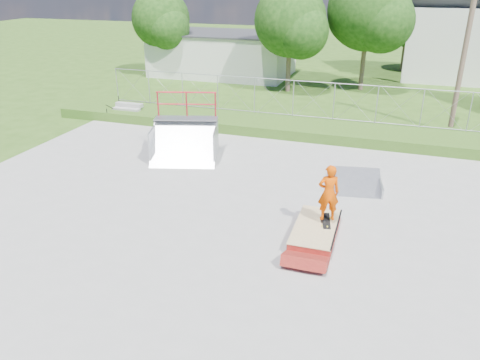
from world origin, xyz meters
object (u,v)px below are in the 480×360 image
object	(u,v)px
grind_box	(315,231)
quarter_pipe	(184,130)
skater	(328,195)
flat_bank_ramp	(358,183)

from	to	relation	value
grind_box	quarter_pipe	bearing A→B (deg)	143.48
quarter_pipe	skater	distance (m)	7.65
quarter_pipe	flat_bank_ramp	world-z (taller)	quarter_pipe
quarter_pipe	flat_bank_ramp	distance (m)	7.12
quarter_pipe	skater	size ratio (longest dim) A/B	1.54
quarter_pipe	skater	xyz separation A→B (m)	(6.42, -4.16, -0.05)
quarter_pipe	flat_bank_ramp	size ratio (longest dim) A/B	1.52
flat_bank_ramp	skater	distance (m)	3.66
quarter_pipe	skater	world-z (taller)	quarter_pipe
grind_box	quarter_pipe	distance (m)	7.69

